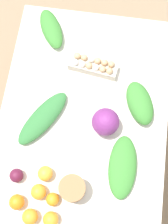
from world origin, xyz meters
name	(u,v)px	position (x,y,z in m)	size (l,w,h in m)	color
ground_plane	(84,139)	(0.00, 0.00, 0.00)	(8.00, 8.00, 0.00)	#937A5B
dining_table	(84,117)	(0.00, 0.00, 0.63)	(1.36, 0.97, 0.71)	silver
cabbage_purple	(106,122)	(0.06, 0.13, 0.79)	(0.16, 0.16, 0.16)	#7A2D75
egg_carton	(93,65)	(-0.29, 0.01, 0.75)	(0.13, 0.30, 0.09)	beige
paper_bag	(72,189)	(0.44, 0.00, 0.78)	(0.14, 0.14, 0.13)	#997047
greens_bunch_scallion	(43,118)	(0.07, -0.23, 0.74)	(0.39, 0.13, 0.06)	#337538
greens_bunch_kale	(51,29)	(-0.51, -0.28, 0.75)	(0.29, 0.12, 0.07)	#3D8433
greens_bunch_dandelion	(140,103)	(-0.09, 0.31, 0.76)	(0.27, 0.14, 0.10)	#3D8433
greens_bunch_chard	(122,167)	(0.28, 0.25, 0.75)	(0.35, 0.15, 0.07)	#3D8433
beet_root	(16,175)	(0.41, -0.31, 0.75)	(0.08, 0.08, 0.08)	#5B1933
orange_0	(39,192)	(0.48, -0.18, 0.75)	(0.08, 0.08, 0.08)	orange
orange_1	(17,202)	(0.54, -0.28, 0.75)	(0.08, 0.08, 0.08)	orange
orange_2	(51,219)	(0.60, -0.09, 0.75)	(0.08, 0.08, 0.08)	orange
orange_3	(30,217)	(0.61, -0.20, 0.75)	(0.08, 0.08, 0.08)	orange
orange_4	(45,173)	(0.38, -0.16, 0.75)	(0.08, 0.08, 0.08)	#F9A833
orange_5	(53,199)	(0.50, -0.10, 0.75)	(0.07, 0.07, 0.07)	orange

